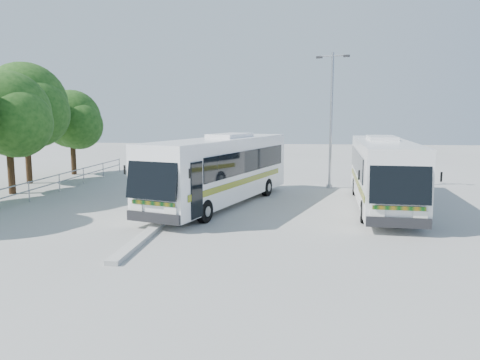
# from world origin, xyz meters

# --- Properties ---
(ground) EXTENTS (100.00, 100.00, 0.00)m
(ground) POSITION_xyz_m (0.00, 0.00, 0.00)
(ground) COLOR #A4A49F
(ground) RESTS_ON ground
(kerb_divider) EXTENTS (0.40, 16.00, 0.15)m
(kerb_divider) POSITION_xyz_m (-2.30, 2.00, 0.07)
(kerb_divider) COLOR #B2B2AD
(kerb_divider) RESTS_ON ground
(railing) EXTENTS (0.06, 22.00, 1.00)m
(railing) POSITION_xyz_m (-10.00, 4.00, 0.74)
(railing) COLOR gray
(railing) RESTS_ON ground
(tree_far_c) EXTENTS (4.97, 4.69, 6.49)m
(tree_far_c) POSITION_xyz_m (-12.12, 5.10, 4.26)
(tree_far_c) COLOR #382314
(tree_far_c) RESTS_ON ground
(tree_far_d) EXTENTS (5.62, 5.30, 7.33)m
(tree_far_d) POSITION_xyz_m (-13.31, 8.80, 4.82)
(tree_far_d) COLOR #382314
(tree_far_d) RESTS_ON ground
(tree_far_e) EXTENTS (4.54, 4.28, 5.92)m
(tree_far_e) POSITION_xyz_m (-12.63, 13.30, 3.89)
(tree_far_e) COLOR #382314
(tree_far_e) RESTS_ON ground
(coach_main) EXTENTS (5.58, 11.37, 3.12)m
(coach_main) POSITION_xyz_m (-0.58, 3.25, 1.71)
(coach_main) COLOR white
(coach_main) RESTS_ON ground
(coach_adjacent) EXTENTS (3.03, 11.06, 3.03)m
(coach_adjacent) POSITION_xyz_m (6.78, 3.58, 1.66)
(coach_adjacent) COLOR white
(coach_adjacent) RESTS_ON ground
(lamppost) EXTENTS (1.83, 0.72, 7.63)m
(lamppost) POSITION_xyz_m (4.84, 8.98, 4.21)
(lamppost) COLOR #999BA1
(lamppost) RESTS_ON ground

